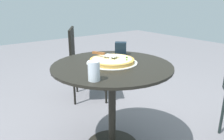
{
  "coord_description": "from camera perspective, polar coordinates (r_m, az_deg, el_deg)",
  "views": [
    {
      "loc": [
        -1.22,
        0.92,
        1.16
      ],
      "look_at": [
        0.04,
        -0.03,
        0.65
      ],
      "focal_mm": 35.39,
      "sensor_mm": 36.0,
      "label": 1
    }
  ],
  "objects": [
    {
      "name": "patio_table",
      "position": [
        1.66,
        0.03,
        -3.99
      ],
      "size": [
        0.88,
        0.88,
        0.71
      ],
      "color": "black",
      "rests_on": "ground"
    },
    {
      "name": "pizza_on_tray",
      "position": [
        1.64,
        0.01,
        2.41
      ],
      "size": [
        0.38,
        0.38,
        0.05
      ],
      "color": "silver",
      "rests_on": "patio_table"
    },
    {
      "name": "pizza_server",
      "position": [
        1.68,
        -2.0,
        4.09
      ],
      "size": [
        0.21,
        0.13,
        0.02
      ],
      "color": "silver",
      "rests_on": "pizza_on_tray"
    },
    {
      "name": "drinking_cup",
      "position": [
        1.28,
        -4.7,
        -0.26
      ],
      "size": [
        0.07,
        0.07,
        0.12
      ],
      "primitive_type": "cylinder",
      "color": "silver",
      "rests_on": "patio_table"
    },
    {
      "name": "napkin_dispenser",
      "position": [
        1.88,
        2.25,
        5.57
      ],
      "size": [
        0.12,
        0.12,
        0.11
      ],
      "primitive_type": "cube",
      "rotation": [
        0.0,
        0.0,
        3.99
      ],
      "color": "black",
      "rests_on": "patio_table"
    },
    {
      "name": "patio_chair_near",
      "position": [
        2.59,
        -7.46,
        3.12
      ],
      "size": [
        0.58,
        0.58,
        0.85
      ],
      "color": "black",
      "rests_on": "ground"
    }
  ]
}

